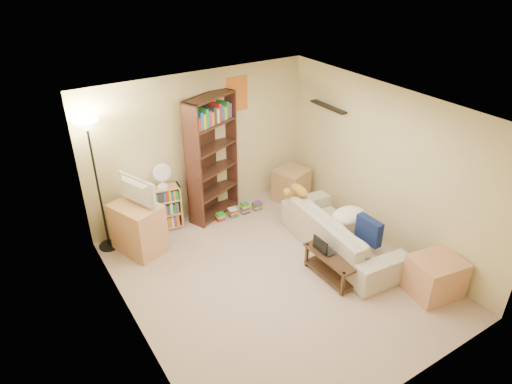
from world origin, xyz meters
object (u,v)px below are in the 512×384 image
television (133,193)px  side_table (291,185)px  laptop (327,248)px  tv_stand (139,228)px  tall_bookshelf (212,155)px  coffee_table (335,261)px  short_bookshelf (163,209)px  end_cabinet (435,276)px  mug (349,255)px  sofa (341,233)px  tabby_cat (297,190)px  floor_lamp (91,149)px  desk_fan (162,175)px

television → side_table: size_ratio=1.23×
laptop → tv_stand: 2.87m
tall_bookshelf → laptop: bearing=-97.8°
television → side_table: (2.93, 0.01, -0.72)m
television → tv_stand: bearing=-0.0°
coffee_table → short_bookshelf: bearing=122.6°
tv_stand → short_bookshelf: (0.54, 0.36, -0.01)m
television → side_table: 3.01m
end_cabinet → tv_stand: bearing=134.3°
mug → side_table: size_ratio=0.19×
sofa → side_table: bearing=-5.4°
laptop → tabby_cat: bearing=-18.0°
television → floor_lamp: 0.85m
end_cabinet → desk_fan: bearing=125.6°
mug → side_table: 2.43m
laptop → tv_stand: (-2.10, 1.96, -0.00)m
tabby_cat → mug: bearing=-97.8°
sofa → tv_stand: bearing=61.9°
sofa → side_table: sofa is taller
tall_bookshelf → tv_stand: bearing=169.5°
mug → television: 3.24m
laptop → tall_bookshelf: 2.48m
laptop → mug: mug is taller
tall_bookshelf → sofa: bearing=-83.2°
sofa → coffee_table: (-0.48, -0.43, -0.07)m
mug → tabby_cat: bearing=82.2°
television → tall_bookshelf: size_ratio=0.35×
tall_bookshelf → tabby_cat: bearing=-73.9°
mug → side_table: side_table is taller
desk_fan → laptop: bearing=-56.3°
desk_fan → side_table: (2.34, -0.30, -0.71)m
television → floor_lamp: (-0.41, 0.35, 0.66)m
tabby_cat → floor_lamp: (-2.82, 1.17, 0.96)m
sofa → tv_stand: 3.12m
desk_fan → end_cabinet: (2.46, -3.44, -0.74)m
tv_stand → end_cabinet: bearing=-66.3°
tall_bookshelf → short_bookshelf: bearing=155.2°
coffee_table → mug: (0.06, -0.19, 0.20)m
tv_stand → end_cabinet: tv_stand is taller
tall_bookshelf → side_table: size_ratio=3.53×
coffee_table → desk_fan: (-1.56, 2.43, 0.77)m
tv_stand → short_bookshelf: tv_stand is taller
mug → floor_lamp: 3.92m
side_table → tall_bookshelf: bearing=167.8°
sofa → desk_fan: (-2.04, 2.00, 0.70)m
mug → end_cabinet: end_cabinet is taller
floor_lamp → end_cabinet: 5.09m
coffee_table → end_cabinet: end_cabinet is taller
short_bookshelf → floor_lamp: floor_lamp is taller
television → floor_lamp: size_ratio=0.36×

